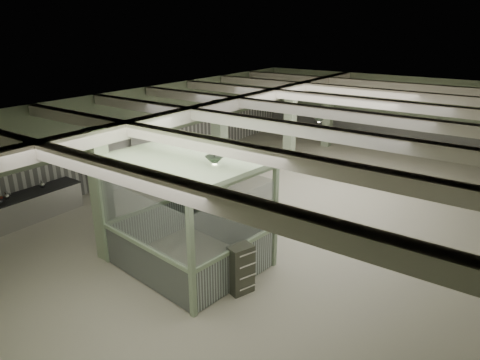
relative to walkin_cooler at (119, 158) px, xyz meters
The scene contains 26 objects.
floor 7.03m from the walkin_cooler, 17.49° to the left, with size 20.00×20.00×0.00m, color beige.
ceiling 7.38m from the walkin_cooler, 17.49° to the left, with size 14.00×20.00×0.02m, color beige.
wall_back 13.80m from the walkin_cooler, 61.28° to the left, with size 14.00×0.02×3.60m, color #95A584.
wall_left 2.23m from the walkin_cooler, 100.21° to the left, with size 0.02×20.00×3.60m, color #95A584.
wainscot_left 2.15m from the walkin_cooler, 99.55° to the left, with size 0.05×19.90×1.50m, color white.
wainscot_back 13.77m from the walkin_cooler, 61.23° to the left, with size 13.90×0.05×1.50m, color white.
girder 5.15m from the walkin_cooler, 26.85° to the left, with size 0.45×19.90×0.40m, color silver.
beam_a 8.86m from the walkin_cooler, 39.25° to the right, with size 13.90×0.35×0.32m, color silver.
beam_b 7.59m from the walkin_cooler, 23.73° to the right, with size 13.90×0.35×0.32m, color silver.
beam_c 7.03m from the walkin_cooler, ahead, with size 13.90×0.35×0.32m, color silver.
beam_d 7.32m from the walkin_cooler, 17.49° to the left, with size 13.90×0.35×0.32m, color silver.
beam_e 8.38m from the walkin_cooler, 34.71° to the left, with size 13.90×0.35×0.32m, color silver.
beam_f 9.97m from the walkin_cooler, 46.94° to the left, with size 13.90×0.35×0.32m, color silver.
beam_g 11.88m from the walkin_cooler, 55.36° to the left, with size 13.90×0.35×0.32m, color silver.
column_a 5.73m from the walkin_cooler, 43.49° to the right, with size 0.42×0.42×3.60m, color #A8BD98.
column_b 4.32m from the walkin_cooler, 14.77° to the left, with size 0.42×0.42×3.60m, color #A8BD98.
column_c 7.38m from the walkin_cooler, 55.89° to the left, with size 0.42×0.42×3.60m, color #A8BD98.
column_d 10.92m from the walkin_cooler, 67.76° to the left, with size 0.42×0.42×3.60m, color #A8BD98.
pendant_front 7.94m from the walkin_cooler, 22.24° to the right, with size 0.44×0.44×0.22m, color #29372B.
pendant_mid 7.82m from the walkin_cooler, 19.96° to the left, with size 0.44×0.44×0.22m, color #29372B.
pendant_back 10.59m from the walkin_cooler, 46.81° to the left, with size 0.44×0.44×0.22m, color #29372B.
pitcher_near 3.27m from the walkin_cooler, 89.02° to the right, with size 0.18×0.21×0.26m, color silver, non-canonical shape.
pitcher_far 4.46m from the walkin_cooler, 88.96° to the right, with size 0.17×0.20×0.25m, color silver, non-canonical shape.
walkin_cooler is the anchor object (origin of this frame).
guard_booth 6.87m from the walkin_cooler, 24.91° to the right, with size 3.98×3.48×2.96m.
filing_cabinet 8.63m from the walkin_cooler, 21.33° to the right, with size 0.39×0.56×1.21m, color #4F5244.
Camera 1 is at (6.44, -12.31, 6.02)m, focal length 32.00 mm.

